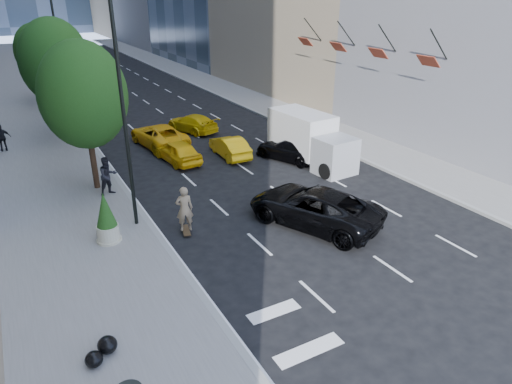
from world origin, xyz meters
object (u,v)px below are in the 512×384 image
box_truck (310,139)px  planter_shrub (106,219)px  skateboarder (185,212)px  city_bus (88,99)px  black_sedan_mercedes (291,149)px  black_sedan_lincoln (314,207)px

box_truck → planter_shrub: 13.55m
skateboarder → planter_shrub: size_ratio=0.93×
city_bus → planter_shrub: 22.40m
black_sedan_mercedes → city_bus: (-8.80, 17.15, 0.77)m
black_sedan_mercedes → city_bus: city_bus is taller
skateboarder → box_truck: bearing=-140.6°
skateboarder → planter_shrub: (-3.11, 0.62, 0.17)m
black_sedan_lincoln → black_sedan_mercedes: bearing=-140.3°
city_bus → box_truck: 20.38m
black_sedan_lincoln → box_truck: box_truck is taller
city_bus → planter_shrub: (-3.31, -22.15, -0.27)m
black_sedan_lincoln → planter_shrub: 8.81m
box_truck → planter_shrub: bearing=-166.4°
planter_shrub → black_sedan_mercedes: bearing=22.4°
black_sedan_mercedes → box_truck: bearing=111.8°
skateboarder → black_sedan_mercedes: 10.62m
city_bus → planter_shrub: size_ratio=4.82×
skateboarder → black_sedan_lincoln: (5.30, -1.98, -0.17)m
black_sedan_mercedes → box_truck: (0.78, -0.84, 0.81)m
planter_shrub → skateboarder: bearing=-11.3°
skateboarder → city_bus: 22.78m
black_sedan_mercedes → planter_shrub: size_ratio=2.16×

